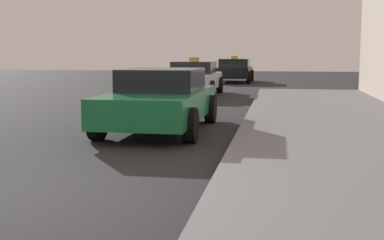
{
  "coord_description": "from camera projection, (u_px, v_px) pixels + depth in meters",
  "views": [
    {
      "loc": [
        2.75,
        -4.71,
        1.6
      ],
      "look_at": [
        1.55,
        2.28,
        0.65
      ],
      "focal_mm": 47.22,
      "sensor_mm": 36.0,
      "label": 1
    }
  ],
  "objects": [
    {
      "name": "car_white",
      "position": [
        194.0,
        78.0,
        19.18
      ],
      "size": [
        1.92,
        4.2,
        1.43
      ],
      "rotation": [
        0.0,
        0.0,
        3.14
      ],
      "color": "white",
      "rests_on": "ground_plane"
    },
    {
      "name": "car_green",
      "position": [
        161.0,
        99.0,
        10.43
      ],
      "size": [
        1.96,
        4.17,
        1.27
      ],
      "rotation": [
        0.0,
        0.0,
        3.14
      ],
      "color": "#196638",
      "rests_on": "ground_plane"
    },
    {
      "name": "car_black",
      "position": [
        234.0,
        70.0,
        27.72
      ],
      "size": [
        2.01,
        4.04,
        1.43
      ],
      "rotation": [
        0.0,
        0.0,
        3.14
      ],
      "color": "black",
      "rests_on": "ground_plane"
    },
    {
      "name": "ground_plane",
      "position": [
        9.0,
        207.0,
        5.27
      ],
      "size": [
        80.0,
        80.0,
        0.0
      ],
      "primitive_type": "plane",
      "color": "#232326"
    }
  ]
}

